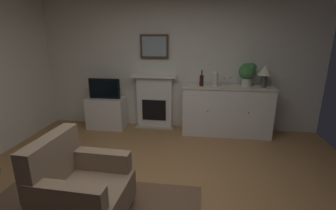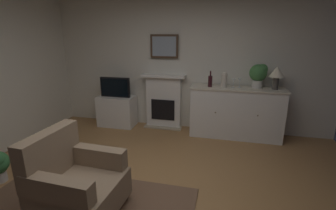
# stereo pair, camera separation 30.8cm
# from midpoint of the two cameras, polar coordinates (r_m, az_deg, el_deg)

# --- Properties ---
(ground_plane) EXTENTS (5.51, 5.04, 0.10)m
(ground_plane) POSITION_cam_midpoint_polar(r_m,az_deg,el_deg) (3.04, -6.10, -22.95)
(ground_plane) COLOR #9E7042
(ground_plane) RESTS_ON ground
(wall_rear) EXTENTS (5.51, 0.06, 2.98)m
(wall_rear) POSITION_cam_midpoint_polar(r_m,az_deg,el_deg) (4.81, 0.43, 11.88)
(wall_rear) COLOR silver
(wall_rear) RESTS_ON ground_plane
(fireplace_unit) EXTENTS (0.87, 0.30, 1.10)m
(fireplace_unit) POSITION_cam_midpoint_polar(r_m,az_deg,el_deg) (4.93, -4.94, 0.82)
(fireplace_unit) COLOR white
(fireplace_unit) RESTS_ON ground_plane
(framed_picture) EXTENTS (0.55, 0.04, 0.45)m
(framed_picture) POSITION_cam_midpoint_polar(r_m,az_deg,el_deg) (4.80, -5.15, 13.58)
(framed_picture) COLOR #473323
(sideboard_cabinet) EXTENTS (1.66, 0.49, 0.94)m
(sideboard_cabinet) POSITION_cam_midpoint_polar(r_m,az_deg,el_deg) (4.68, 11.79, -1.29)
(sideboard_cabinet) COLOR white
(sideboard_cabinet) RESTS_ON ground_plane
(table_lamp) EXTENTS (0.26, 0.26, 0.40)m
(table_lamp) POSITION_cam_midpoint_polar(r_m,az_deg,el_deg) (4.61, 20.12, 7.36)
(table_lamp) COLOR #4C4742
(table_lamp) RESTS_ON sideboard_cabinet
(wine_bottle) EXTENTS (0.08, 0.08, 0.29)m
(wine_bottle) POSITION_cam_midpoint_polar(r_m,az_deg,el_deg) (4.48, 5.97, 5.81)
(wine_bottle) COLOR #331419
(wine_bottle) RESTS_ON sideboard_cabinet
(wine_glass_left) EXTENTS (0.07, 0.07, 0.16)m
(wine_glass_left) POSITION_cam_midpoint_polar(r_m,az_deg,el_deg) (4.50, 11.22, 5.80)
(wine_glass_left) COLOR silver
(wine_glass_left) RESTS_ON sideboard_cabinet
(wine_glass_center) EXTENTS (0.07, 0.07, 0.16)m
(wine_glass_center) POSITION_cam_midpoint_polar(r_m,az_deg,el_deg) (4.57, 12.56, 5.88)
(wine_glass_center) COLOR silver
(wine_glass_center) RESTS_ON sideboard_cabinet
(vase_decorative) EXTENTS (0.11, 0.11, 0.28)m
(vase_decorative) POSITION_cam_midpoint_polar(r_m,az_deg,el_deg) (4.48, 9.14, 6.09)
(vase_decorative) COLOR beige
(vase_decorative) RESTS_ON sideboard_cabinet
(tv_cabinet) EXTENTS (0.75, 0.42, 0.63)m
(tv_cabinet) POSITION_cam_midpoint_polar(r_m,az_deg,el_deg) (5.15, -15.93, -1.81)
(tv_cabinet) COLOR white
(tv_cabinet) RESTS_ON ground_plane
(tv_set) EXTENTS (0.62, 0.07, 0.40)m
(tv_set) POSITION_cam_midpoint_polar(r_m,az_deg,el_deg) (5.00, -16.49, 3.71)
(tv_set) COLOR black
(tv_set) RESTS_ON tv_cabinet
(potted_plant_small) EXTENTS (0.30, 0.30, 0.43)m
(potted_plant_small) POSITION_cam_midpoint_polar(r_m,az_deg,el_deg) (4.60, 16.49, 7.38)
(potted_plant_small) COLOR beige
(potted_plant_small) RESTS_ON sideboard_cabinet
(armchair) EXTENTS (0.84, 0.81, 0.92)m
(armchair) POSITION_cam_midpoint_polar(r_m,az_deg,el_deg) (2.77, -23.28, -17.61)
(armchair) COLOR #8C7259
(armchair) RESTS_ON ground_plane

